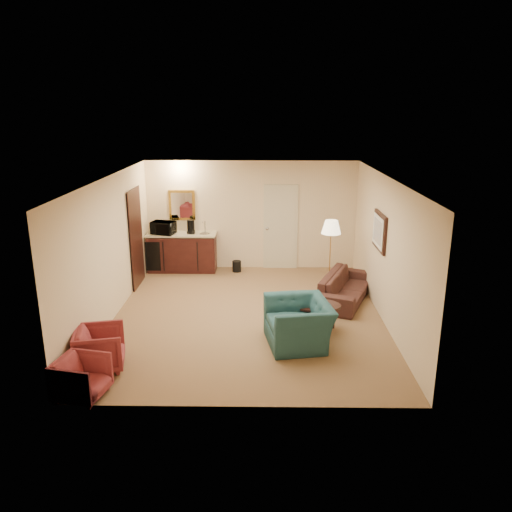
{
  "coord_description": "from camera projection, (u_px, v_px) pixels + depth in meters",
  "views": [
    {
      "loc": [
        0.28,
        -8.71,
        3.76
      ],
      "look_at": [
        0.15,
        0.5,
        1.03
      ],
      "focal_mm": 35.0,
      "sensor_mm": 36.0,
      "label": 1
    }
  ],
  "objects": [
    {
      "name": "room_walls",
      "position": [
        244.0,
        218.0,
        9.68
      ],
      "size": [
        5.02,
        6.01,
        2.61
      ],
      "color": "beige",
      "rests_on": "ground"
    },
    {
      "name": "sofa",
      "position": [
        345.0,
        283.0,
        10.07
      ],
      "size": [
        1.25,
        2.0,
        0.75
      ],
      "primitive_type": "imported",
      "rotation": [
        0.0,
        0.0,
        1.18
      ],
      "color": "black",
      "rests_on": "ground"
    },
    {
      "name": "rose_chair_near",
      "position": [
        100.0,
        346.0,
        7.44
      ],
      "size": [
        0.78,
        0.81,
        0.71
      ],
      "primitive_type": "imported",
      "rotation": [
        0.0,
        0.0,
        1.79
      ],
      "color": "#993332",
      "rests_on": "ground"
    },
    {
      "name": "wetbar_cabinet",
      "position": [
        182.0,
        252.0,
        11.92
      ],
      "size": [
        1.64,
        0.58,
        0.92
      ],
      "primitive_type": "cube",
      "color": "#381512",
      "rests_on": "ground"
    },
    {
      "name": "microwave",
      "position": [
        163.0,
        226.0,
        11.7
      ],
      "size": [
        0.6,
        0.43,
        0.36
      ],
      "primitive_type": "imported",
      "rotation": [
        0.0,
        0.0,
        -0.28
      ],
      "color": "black",
      "rests_on": "wetbar_cabinet"
    },
    {
      "name": "ground",
      "position": [
        248.0,
        316.0,
        9.43
      ],
      "size": [
        6.0,
        6.0,
        0.0
      ],
      "primitive_type": "plane",
      "color": "olive",
      "rests_on": "ground"
    },
    {
      "name": "coffee_maker",
      "position": [
        191.0,
        227.0,
        11.74
      ],
      "size": [
        0.2,
        0.2,
        0.33
      ],
      "primitive_type": "cylinder",
      "rotation": [
        0.0,
        0.0,
        -0.15
      ],
      "color": "black",
      "rests_on": "wetbar_cabinet"
    },
    {
      "name": "rose_chair_far",
      "position": [
        81.0,
        376.0,
        6.68
      ],
      "size": [
        0.69,
        0.72,
        0.64
      ],
      "primitive_type": "imported",
      "rotation": [
        0.0,
        0.0,
        1.37
      ],
      "color": "#993332",
      "rests_on": "ground"
    },
    {
      "name": "waste_bin",
      "position": [
        237.0,
        266.0,
        11.93
      ],
      "size": [
        0.22,
        0.22,
        0.26
      ],
      "primitive_type": "cylinder",
      "rotation": [
        0.0,
        0.0,
        0.03
      ],
      "color": "black",
      "rests_on": "ground"
    },
    {
      "name": "coffee_table",
      "position": [
        317.0,
        317.0,
        8.76
      ],
      "size": [
        0.97,
        0.81,
        0.48
      ],
      "primitive_type": "cube",
      "rotation": [
        0.0,
        0.0,
        -0.35
      ],
      "color": "black",
      "rests_on": "ground"
    },
    {
      "name": "teal_armchair",
      "position": [
        299.0,
        316.0,
        8.17
      ],
      "size": [
        0.92,
        1.24,
        0.99
      ],
      "primitive_type": "imported",
      "rotation": [
        0.0,
        0.0,
        -1.4
      ],
      "color": "#204C50",
      "rests_on": "ground"
    },
    {
      "name": "floor_lamp",
      "position": [
        330.0,
        256.0,
        10.53
      ],
      "size": [
        0.54,
        0.54,
        1.54
      ],
      "primitive_type": "cube",
      "rotation": [
        0.0,
        0.0,
        -0.41
      ],
      "color": "#BF8A3F",
      "rests_on": "ground"
    }
  ]
}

